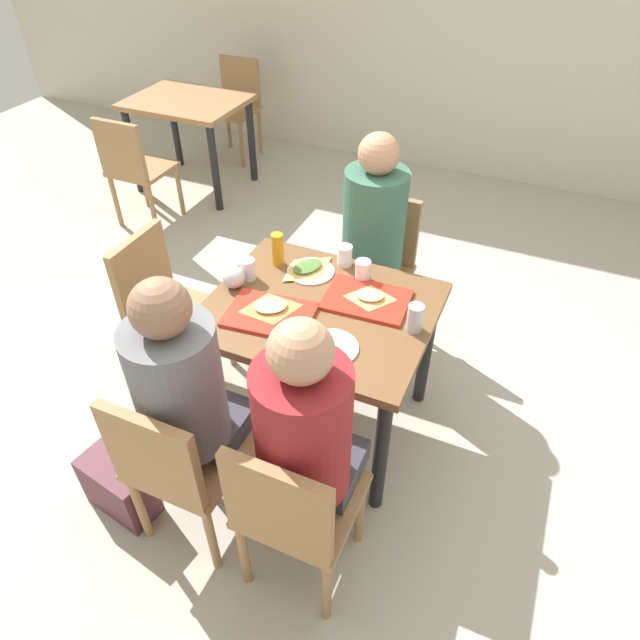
% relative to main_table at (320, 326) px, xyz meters
% --- Properties ---
extents(ground_plane, '(10.00, 10.00, 0.02)m').
position_rel_main_table_xyz_m(ground_plane, '(0.00, 0.00, -0.63)').
color(ground_plane, '#B2AD9E').
extents(main_table, '(0.96, 0.80, 0.73)m').
position_rel_main_table_xyz_m(main_table, '(0.00, 0.00, 0.00)').
color(main_table, brown).
rests_on(main_table, ground_plane).
extents(chair_near_left, '(0.40, 0.40, 0.84)m').
position_rel_main_table_xyz_m(chair_near_left, '(-0.24, -0.79, -0.13)').
color(chair_near_left, '#9E7247').
rests_on(chair_near_left, ground_plane).
extents(chair_near_right, '(0.40, 0.40, 0.84)m').
position_rel_main_table_xyz_m(chair_near_right, '(0.24, -0.79, -0.13)').
color(chair_near_right, '#9E7247').
rests_on(chair_near_right, ground_plane).
extents(chair_far_side, '(0.40, 0.40, 0.84)m').
position_rel_main_table_xyz_m(chair_far_side, '(0.00, 0.79, -0.13)').
color(chair_far_side, '#9E7247').
rests_on(chair_far_side, ground_plane).
extents(chair_left_end, '(0.40, 0.40, 0.84)m').
position_rel_main_table_xyz_m(chair_left_end, '(-0.87, 0.00, -0.13)').
color(chair_left_end, '#9E7247').
rests_on(chair_left_end, ground_plane).
extents(person_in_red, '(0.32, 0.42, 1.25)m').
position_rel_main_table_xyz_m(person_in_red, '(-0.24, -0.65, 0.11)').
color(person_in_red, '#383842').
rests_on(person_in_red, ground_plane).
extents(person_in_brown_jacket, '(0.32, 0.42, 1.25)m').
position_rel_main_table_xyz_m(person_in_brown_jacket, '(0.24, -0.65, 0.11)').
color(person_in_brown_jacket, '#383842').
rests_on(person_in_brown_jacket, ground_plane).
extents(person_far_side, '(0.32, 0.42, 1.25)m').
position_rel_main_table_xyz_m(person_far_side, '(-0.00, 0.65, 0.11)').
color(person_far_side, '#383842').
rests_on(person_far_side, ground_plane).
extents(tray_red_near, '(0.39, 0.30, 0.02)m').
position_rel_main_table_xyz_m(tray_red_near, '(-0.17, -0.14, 0.12)').
color(tray_red_near, red).
rests_on(tray_red_near, main_table).
extents(tray_red_far, '(0.38, 0.28, 0.02)m').
position_rel_main_table_xyz_m(tray_red_far, '(0.17, 0.12, 0.12)').
color(tray_red_far, red).
rests_on(tray_red_far, main_table).
extents(paper_plate_center, '(0.22, 0.22, 0.01)m').
position_rel_main_table_xyz_m(paper_plate_center, '(-0.14, 0.22, 0.11)').
color(paper_plate_center, white).
rests_on(paper_plate_center, main_table).
extents(paper_plate_near_edge, '(0.22, 0.22, 0.01)m').
position_rel_main_table_xyz_m(paper_plate_near_edge, '(0.14, -0.22, 0.11)').
color(paper_plate_near_edge, white).
rests_on(paper_plate_near_edge, main_table).
extents(pizza_slice_a, '(0.25, 0.24, 0.02)m').
position_rel_main_table_xyz_m(pizza_slice_a, '(-0.18, -0.11, 0.13)').
color(pizza_slice_a, '#C68C47').
rests_on(pizza_slice_a, tray_red_near).
extents(pizza_slice_b, '(0.20, 0.18, 0.02)m').
position_rel_main_table_xyz_m(pizza_slice_b, '(0.18, 0.13, 0.13)').
color(pizza_slice_b, '#DBAD60').
rests_on(pizza_slice_b, tray_red_far).
extents(pizza_slice_c, '(0.22, 0.25, 0.02)m').
position_rel_main_table_xyz_m(pizza_slice_c, '(-0.16, 0.23, 0.13)').
color(pizza_slice_c, '#DBAD60').
rests_on(pizza_slice_c, paper_plate_center).
extents(plastic_cup_a, '(0.07, 0.07, 0.10)m').
position_rel_main_table_xyz_m(plastic_cup_a, '(-0.02, 0.34, 0.16)').
color(plastic_cup_a, white).
rests_on(plastic_cup_a, main_table).
extents(plastic_cup_b, '(0.07, 0.07, 0.10)m').
position_rel_main_table_xyz_m(plastic_cup_b, '(0.02, -0.34, 0.16)').
color(plastic_cup_b, white).
rests_on(plastic_cup_b, main_table).
extents(plastic_cup_c, '(0.07, 0.07, 0.10)m').
position_rel_main_table_xyz_m(plastic_cup_c, '(-0.38, 0.06, 0.16)').
color(plastic_cup_c, white).
rests_on(plastic_cup_c, main_table).
extents(plastic_cup_d, '(0.07, 0.07, 0.10)m').
position_rel_main_table_xyz_m(plastic_cup_d, '(0.10, 0.26, 0.16)').
color(plastic_cup_d, white).
rests_on(plastic_cup_d, main_table).
extents(soda_can, '(0.07, 0.07, 0.12)m').
position_rel_main_table_xyz_m(soda_can, '(0.41, 0.02, 0.17)').
color(soda_can, '#B7BCC6').
rests_on(soda_can, main_table).
extents(condiment_bottle, '(0.06, 0.06, 0.16)m').
position_rel_main_table_xyz_m(condiment_bottle, '(-0.31, 0.22, 0.19)').
color(condiment_bottle, orange).
rests_on(condiment_bottle, main_table).
extents(foil_bundle, '(0.10, 0.10, 0.10)m').
position_rel_main_table_xyz_m(foil_bundle, '(-0.41, -0.02, 0.16)').
color(foil_bundle, silver).
rests_on(foil_bundle, main_table).
extents(handbag, '(0.34, 0.21, 0.28)m').
position_rel_main_table_xyz_m(handbag, '(-0.59, -0.80, -0.48)').
color(handbag, '#592D38').
rests_on(handbag, ground_plane).
extents(background_table, '(0.90, 0.70, 0.73)m').
position_rel_main_table_xyz_m(background_table, '(-2.02, 1.97, -0.01)').
color(background_table, '#9E7247').
rests_on(background_table, ground_plane).
extents(background_chair_near, '(0.40, 0.40, 0.84)m').
position_rel_main_table_xyz_m(background_chair_near, '(-2.02, 1.23, -0.13)').
color(background_chair_near, '#9E7247').
rests_on(background_chair_near, ground_plane).
extents(background_chair_far, '(0.40, 0.40, 0.84)m').
position_rel_main_table_xyz_m(background_chair_far, '(-2.02, 2.70, -0.13)').
color(background_chair_far, '#9E7247').
rests_on(background_chair_far, ground_plane).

